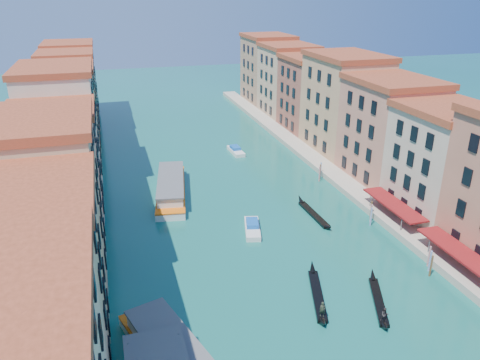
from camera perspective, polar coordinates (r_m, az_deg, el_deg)
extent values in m
cube|color=tan|center=(47.00, -24.01, -11.51)|extent=(12.00, 15.00, 17.00)
cube|color=maroon|center=(42.95, -25.88, -1.41)|extent=(12.80, 15.40, 1.00)
cube|color=tan|center=(60.57, -22.55, -2.46)|extent=(12.00, 17.00, 19.00)
cube|color=maroon|center=(57.40, -24.02, 6.65)|extent=(12.80, 17.40, 1.00)
cube|color=tan|center=(75.36, -21.44, 1.46)|extent=(12.00, 14.00, 16.50)
cube|color=maroon|center=(72.93, -22.40, 7.89)|extent=(12.80, 14.40, 1.00)
cube|color=#C5B599|center=(90.06, -20.93, 5.99)|extent=(12.00, 18.00, 20.00)
cube|color=maroon|center=(87.94, -21.89, 12.55)|extent=(12.80, 18.40, 1.00)
cube|color=tan|center=(106.80, -20.32, 7.78)|extent=(12.00, 16.00, 17.50)
cube|color=maroon|center=(105.07, -21.00, 12.65)|extent=(12.80, 16.40, 1.00)
cube|color=tan|center=(121.80, -20.01, 9.74)|extent=(12.00, 15.00, 18.50)
cube|color=maroon|center=(120.26, -20.63, 14.25)|extent=(12.80, 15.40, 1.00)
cube|color=beige|center=(137.44, -19.74, 11.20)|extent=(12.00, 17.00, 19.00)
cube|color=maroon|center=(136.08, -20.30, 15.31)|extent=(12.80, 17.40, 1.00)
cube|color=tan|center=(76.81, 23.57, 1.51)|extent=(12.00, 14.00, 16.50)
cube|color=maroon|center=(74.42, 24.61, 7.81)|extent=(12.80, 14.40, 1.00)
cube|color=#BB7056|center=(87.90, 17.64, 5.36)|extent=(12.00, 16.00, 18.00)
cube|color=maroon|center=(85.77, 18.39, 11.42)|extent=(12.80, 16.40, 1.00)
cube|color=tan|center=(101.66, 12.51, 8.69)|extent=(12.00, 18.00, 20.00)
cube|color=maroon|center=(99.79, 13.03, 14.54)|extent=(12.80, 18.40, 1.00)
cube|color=#944D3A|center=(116.30, 8.62, 10.02)|extent=(12.00, 15.00, 17.50)
cube|color=maroon|center=(114.72, 8.89, 14.53)|extent=(12.80, 15.40, 1.00)
cube|color=tan|center=(130.15, 5.78, 11.69)|extent=(12.00, 16.00, 18.50)
cube|color=maroon|center=(128.72, 5.96, 15.96)|extent=(12.80, 16.40, 1.00)
cube|color=#A17353|center=(145.27, 3.34, 13.08)|extent=(12.00, 17.00, 19.50)
cube|color=maroon|center=(143.97, 3.43, 17.11)|extent=(12.80, 17.40, 1.00)
cube|color=#B0A78E|center=(95.72, 9.49, 2.11)|extent=(4.00, 140.00, 1.00)
cube|color=maroon|center=(63.63, 25.95, -8.44)|extent=(3.20, 15.30, 0.25)
cylinder|color=#5A5B5D|center=(66.76, 21.99, -7.75)|extent=(0.12, 0.12, 3.00)
cube|color=maroon|center=(74.18, 18.26, -2.83)|extent=(3.20, 12.60, 0.25)
cylinder|color=#5A5B5D|center=(71.02, 19.02, -5.44)|extent=(0.12, 0.12, 3.00)
cylinder|color=#5A5B5D|center=(77.22, 15.57, -2.72)|extent=(0.12, 0.12, 3.00)
cylinder|color=brown|center=(63.18, 22.25, -9.80)|extent=(0.24, 0.24, 3.20)
cylinder|color=brown|center=(64.17, 22.14, -9.26)|extent=(0.24, 0.24, 3.20)
cylinder|color=brown|center=(65.17, 22.03, -8.73)|extent=(0.24, 0.24, 3.20)
cylinder|color=brown|center=(72.98, 15.68, -4.42)|extent=(0.24, 0.24, 3.20)
cylinder|color=brown|center=(74.03, 15.68, -4.03)|extent=(0.24, 0.24, 3.20)
cylinder|color=brown|center=(75.08, 15.69, -3.64)|extent=(0.24, 0.24, 3.20)
cylinder|color=brown|center=(87.27, 9.66, 0.63)|extent=(0.24, 0.24, 3.20)
cylinder|color=brown|center=(88.36, 9.73, 0.90)|extent=(0.24, 0.24, 3.20)
cylinder|color=brown|center=(89.44, 9.81, 1.17)|extent=(0.24, 0.24, 3.20)
cube|color=#5A5B5D|center=(45.16, -7.42, -20.12)|extent=(8.93, 16.81, 0.25)
cube|color=silver|center=(81.70, -8.38, -1.36)|extent=(7.79, 20.84, 1.22)
cube|color=silver|center=(81.18, -8.43, -0.50)|extent=(6.63, 16.74, 1.63)
cube|color=#5A5B5D|center=(80.81, -8.47, 0.13)|extent=(7.02, 17.29, 0.25)
cube|color=orange|center=(81.48, -8.40, -1.00)|extent=(7.84, 20.85, 0.25)
cube|color=black|center=(56.44, 9.41, -13.70)|extent=(3.99, 9.32, 0.47)
cone|color=black|center=(60.49, 8.82, -10.48)|extent=(1.54, 2.29, 1.76)
cone|color=black|center=(52.16, 10.16, -16.81)|extent=(1.43, 1.95, 1.55)
imported|color=#272D1F|center=(52.64, 10.03, -15.28)|extent=(0.76, 0.61, 1.81)
cube|color=black|center=(57.07, 16.51, -13.99)|extent=(4.33, 8.33, 0.43)
cone|color=black|center=(60.74, 15.87, -11.06)|extent=(1.54, 2.10, 1.61)
cone|color=black|center=(53.18, 17.34, -16.79)|extent=(1.41, 1.80, 1.41)
imported|color=#2F2727|center=(53.62, 17.23, -15.42)|extent=(0.98, 0.89, 1.65)
cube|color=black|center=(74.49, 8.98, -4.17)|extent=(1.36, 9.15, 0.46)
cone|color=black|center=(78.41, 7.37, -2.35)|extent=(0.97, 2.06, 1.70)
cone|color=black|center=(70.40, 10.81, -5.71)|extent=(0.96, 1.71, 1.50)
cube|color=silver|center=(69.14, 1.52, -5.94)|extent=(3.67, 6.98, 0.76)
cube|color=#1559B1|center=(69.25, 1.50, -5.27)|extent=(2.36, 3.19, 0.67)
cube|color=white|center=(101.45, -0.51, 3.53)|extent=(2.42, 6.74, 0.76)
cube|color=#1559B1|center=(101.67, -0.59, 3.97)|extent=(1.85, 2.93, 0.66)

